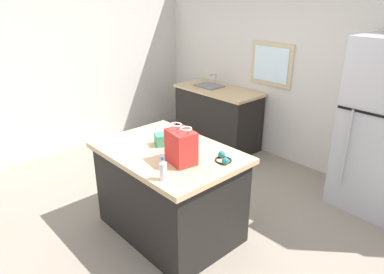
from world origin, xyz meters
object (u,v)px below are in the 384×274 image
(shopping_bag, at_px, (181,147))
(small_box, at_px, (162,139))
(kitchen_island, at_px, (170,191))
(bottle, at_px, (163,170))
(ear_defenders, at_px, (223,159))

(shopping_bag, xyz_separation_m, small_box, (-0.41, 0.11, -0.09))
(kitchen_island, height_order, bottle, bottle)
(shopping_bag, xyz_separation_m, bottle, (0.13, -0.30, -0.06))
(small_box, bearing_deg, ear_defenders, 15.66)
(kitchen_island, relative_size, small_box, 10.35)
(ear_defenders, bearing_deg, bottle, -98.86)
(ear_defenders, bearing_deg, shopping_bag, -127.53)
(kitchen_island, bearing_deg, small_box, 166.33)
(kitchen_island, relative_size, shopping_bag, 4.07)
(kitchen_island, distance_m, shopping_bag, 0.66)
(kitchen_island, xyz_separation_m, bottle, (0.41, -0.38, 0.53))
(shopping_bag, xyz_separation_m, ear_defenders, (0.22, 0.29, -0.13))
(shopping_bag, height_order, bottle, shopping_bag)
(kitchen_island, bearing_deg, ear_defenders, 22.92)
(small_box, bearing_deg, shopping_bag, -15.33)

